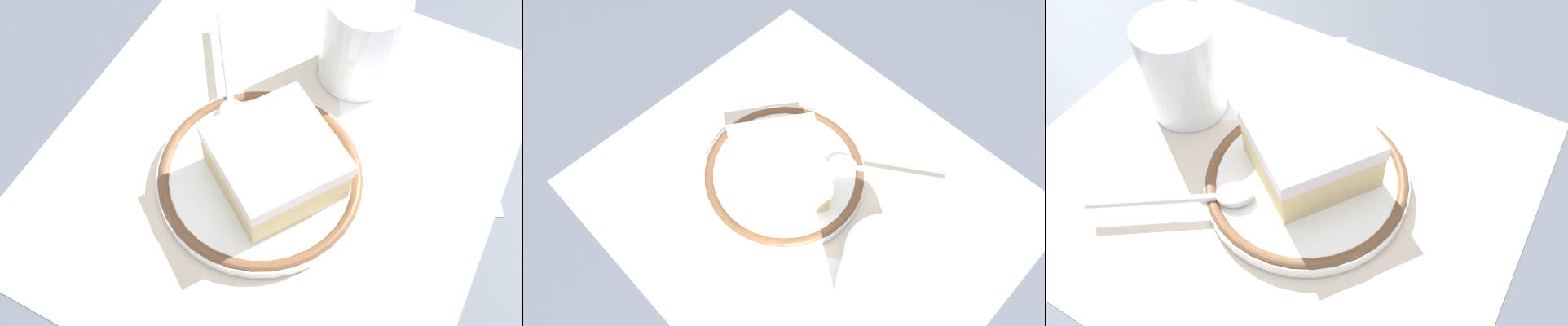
{
  "view_description": "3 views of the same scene",
  "coord_description": "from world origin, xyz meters",
  "views": [
    {
      "loc": [
        -0.26,
        -0.12,
        0.48
      ],
      "look_at": [
        -0.04,
        -0.0,
        0.04
      ],
      "focal_mm": 40.88,
      "sensor_mm": 36.0,
      "label": 1
    },
    {
      "loc": [
        0.16,
        -0.2,
        0.52
      ],
      "look_at": [
        -0.04,
        -0.0,
        0.04
      ],
      "focal_mm": 34.33,
      "sensor_mm": 36.0,
      "label": 2
    },
    {
      "loc": [
        -0.18,
        0.24,
        0.4
      ],
      "look_at": [
        -0.04,
        -0.0,
        0.04
      ],
      "focal_mm": 36.4,
      "sensor_mm": 36.0,
      "label": 3
    }
  ],
  "objects": [
    {
      "name": "ground_plane",
      "position": [
        0.0,
        0.0,
        0.0
      ],
      "size": [
        2.4,
        2.4,
        0.0
      ],
      "primitive_type": "plane",
      "color": "#4C515B"
    },
    {
      "name": "cup",
      "position": [
        0.12,
        -0.03,
        0.05
      ],
      "size": [
        0.08,
        0.08,
        0.1
      ],
      "color": "silver",
      "rests_on": "placemat"
    },
    {
      "name": "plate",
      "position": [
        -0.04,
        -0.0,
        0.01
      ],
      "size": [
        0.19,
        0.19,
        0.02
      ],
      "color": "white",
      "rests_on": "placemat"
    },
    {
      "name": "placemat",
      "position": [
        0.0,
        0.0,
        0.0
      ],
      "size": [
        0.45,
        0.4,
        0.0
      ],
      "primitive_type": "cube",
      "color": "beige",
      "rests_on": "ground_plane"
    },
    {
      "name": "cake_slice",
      "position": [
        -0.03,
        -0.01,
        0.04
      ],
      "size": [
        0.13,
        0.14,
        0.05
      ],
      "color": "beige",
      "rests_on": "plate"
    },
    {
      "name": "spoon",
      "position": [
        0.03,
        0.07,
        0.02
      ],
      "size": [
        0.13,
        0.1,
        0.01
      ],
      "color": "silver",
      "rests_on": "plate"
    },
    {
      "name": "napkin",
      "position": [
        0.06,
        -0.12,
        0.0
      ],
      "size": [
        0.18,
        0.18,
        0.0
      ],
      "primitive_type": "cube",
      "rotation": [
        0.0,
        0.0,
        3.63
      ],
      "color": "white",
      "rests_on": "placemat"
    }
  ]
}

